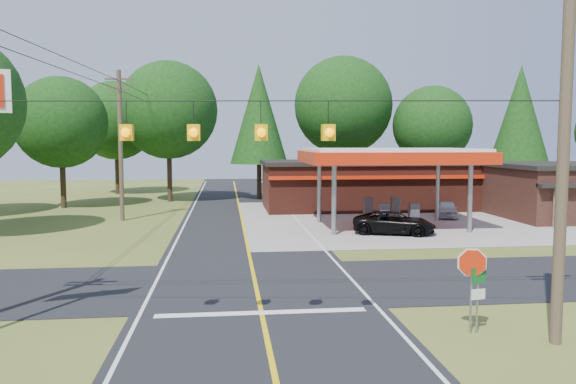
{
  "coord_description": "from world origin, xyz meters",
  "views": [
    {
      "loc": [
        -1.05,
        -20.43,
        5.26
      ],
      "look_at": [
        2.0,
        7.0,
        2.8
      ],
      "focal_mm": 35.0,
      "sensor_mm": 36.0,
      "label": 1
    }
  ],
  "objects": [
    {
      "name": "ground",
      "position": [
        0.0,
        0.0,
        0.0
      ],
      "size": [
        120.0,
        120.0,
        0.0
      ],
      "primitive_type": "plane",
      "color": "#475B20",
      "rests_on": "ground"
    },
    {
      "name": "main_highway",
      "position": [
        0.0,
        0.0,
        0.01
      ],
      "size": [
        8.0,
        120.0,
        0.02
      ],
      "primitive_type": "cube",
      "color": "black",
      "rests_on": "ground"
    },
    {
      "name": "cross_road",
      "position": [
        0.0,
        0.0,
        0.01
      ],
      "size": [
        70.0,
        7.0,
        0.02
      ],
      "primitive_type": "cube",
      "color": "black",
      "rests_on": "ground"
    },
    {
      "name": "lane_center_yellow",
      "position": [
        0.0,
        0.0,
        0.03
      ],
      "size": [
        0.15,
        110.0,
        0.0
      ],
      "primitive_type": "cube",
      "color": "yellow",
      "rests_on": "main_highway"
    },
    {
      "name": "gas_canopy",
      "position": [
        9.0,
        13.0,
        4.27
      ],
      "size": [
        10.6,
        7.4,
        4.88
      ],
      "color": "gray",
      "rests_on": "ground"
    },
    {
      "name": "convenience_store",
      "position": [
        10.0,
        22.98,
        1.92
      ],
      "size": [
        16.4,
        7.55,
        3.8
      ],
      "color": "#562218",
      "rests_on": "ground"
    },
    {
      "name": "utility_pole_near_right",
      "position": [
        7.5,
        -7.0,
        5.96
      ],
      "size": [
        1.8,
        0.3,
        11.5
      ],
      "color": "#473828",
      "rests_on": "ground"
    },
    {
      "name": "utility_pole_far_left",
      "position": [
        -8.0,
        18.0,
        5.2
      ],
      "size": [
        1.8,
        0.3,
        10.0
      ],
      "color": "#473828",
      "rests_on": "ground"
    },
    {
      "name": "utility_pole_north",
      "position": [
        -6.5,
        35.0,
        4.75
      ],
      "size": [
        0.3,
        0.3,
        9.5
      ],
      "color": "#473828",
      "rests_on": "ground"
    },
    {
      "name": "overhead_beacons",
      "position": [
        -1.0,
        -6.0,
        6.21
      ],
      "size": [
        17.04,
        2.04,
        1.03
      ],
      "color": "black",
      "rests_on": "ground"
    },
    {
      "name": "treeline_backdrop",
      "position": [
        0.82,
        24.01,
        7.49
      ],
      "size": [
        70.27,
        51.59,
        13.3
      ],
      "color": "#332316",
      "rests_on": "ground"
    },
    {
      "name": "suv_car",
      "position": [
        8.5,
        10.48,
        0.65
      ],
      "size": [
        5.9,
        5.9,
        1.29
      ],
      "primitive_type": "imported",
      "rotation": [
        0.0,
        0.0,
        1.24
      ],
      "color": "black",
      "rests_on": "ground"
    },
    {
      "name": "sedan_car",
      "position": [
        14.28,
        17.0,
        0.59
      ],
      "size": [
        4.39,
        4.39,
        1.18
      ],
      "primitive_type": "imported",
      "rotation": [
        0.0,
        0.0,
        -0.32
      ],
      "color": "silver",
      "rests_on": "ground"
    },
    {
      "name": "octagonal_stop_sign",
      "position": [
        5.62,
        -6.01,
        1.78
      ],
      "size": [
        0.82,
        0.23,
        2.39
      ],
      "color": "gray",
      "rests_on": "ground"
    },
    {
      "name": "route_sign_post",
      "position": [
        5.8,
        -6.02,
        1.25
      ],
      "size": [
        0.43,
        0.12,
        2.11
      ],
      "color": "gray",
      "rests_on": "ground"
    }
  ]
}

